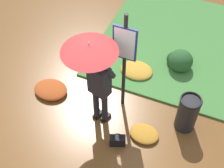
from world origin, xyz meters
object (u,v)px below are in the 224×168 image
object	(u,v)px
info_sign_post	(124,54)
trash_bin	(187,113)
person_with_umbrella	(94,65)
handbag	(118,140)

from	to	relation	value
info_sign_post	trash_bin	bearing A→B (deg)	178.02
info_sign_post	trash_bin	xyz separation A→B (m)	(-1.34, 0.05, -1.03)
trash_bin	info_sign_post	bearing A→B (deg)	-1.98
person_with_umbrella	info_sign_post	bearing A→B (deg)	-122.33
person_with_umbrella	trash_bin	world-z (taller)	person_with_umbrella
person_with_umbrella	handbag	world-z (taller)	person_with_umbrella
info_sign_post	handbag	xyz separation A→B (m)	(-0.27, 0.95, -1.32)
person_with_umbrella	handbag	xyz separation A→B (m)	(-0.61, 0.41, -1.42)
person_with_umbrella	handbag	size ratio (longest dim) A/B	5.53
handbag	trash_bin	bearing A→B (deg)	-139.90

